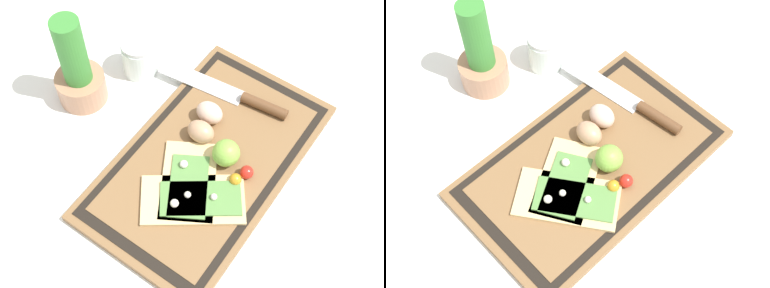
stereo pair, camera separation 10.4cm
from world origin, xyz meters
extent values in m
plane|color=white|center=(0.00, 0.00, 0.00)|extent=(6.00, 6.00, 0.00)
cube|color=brown|center=(0.00, 0.00, 0.01)|extent=(0.51, 0.30, 0.02)
cube|color=black|center=(0.00, 0.00, 0.02)|extent=(0.48, 0.28, 0.00)
cube|color=brown|center=(0.00, 0.00, 0.02)|extent=(0.44, 0.25, 0.00)
cube|color=#DBBC7F|center=(-0.09, -0.03, 0.02)|extent=(0.19, 0.22, 0.01)
cube|color=#568942|center=(-0.08, -0.04, 0.03)|extent=(0.15, 0.16, 0.00)
sphere|color=silver|center=(-0.12, -0.01, 0.04)|extent=(0.02, 0.02, 0.02)
sphere|color=silver|center=(-0.07, -0.06, 0.03)|extent=(0.01, 0.01, 0.01)
cube|color=#DBBC7F|center=(-0.06, 0.00, 0.02)|extent=(0.20, 0.17, 0.01)
cube|color=#568942|center=(-0.08, -0.01, 0.03)|extent=(0.15, 0.13, 0.00)
sphere|color=silver|center=(-0.05, 0.02, 0.04)|extent=(0.02, 0.02, 0.02)
sphere|color=silver|center=(-0.09, -0.02, 0.03)|extent=(0.01, 0.01, 0.01)
cube|color=silver|center=(0.15, 0.12, 0.02)|extent=(0.06, 0.20, 0.00)
cylinder|color=brown|center=(0.16, -0.03, 0.03)|extent=(0.03, 0.10, 0.02)
ellipsoid|color=tan|center=(0.03, 0.04, 0.04)|extent=(0.04, 0.06, 0.04)
ellipsoid|color=beige|center=(0.08, 0.05, 0.04)|extent=(0.04, 0.06, 0.04)
sphere|color=#7FB742|center=(0.02, -0.03, 0.05)|extent=(0.05, 0.05, 0.05)
sphere|color=red|center=(0.01, -0.08, 0.03)|extent=(0.03, 0.03, 0.03)
sphere|color=orange|center=(-0.01, -0.07, 0.03)|extent=(0.02, 0.02, 0.02)
cylinder|color=#AD7A5B|center=(-0.02, 0.31, 0.03)|extent=(0.10, 0.10, 0.06)
cylinder|color=#388433|center=(-0.02, 0.31, 0.13)|extent=(0.06, 0.06, 0.19)
cylinder|color=silver|center=(0.11, 0.26, 0.04)|extent=(0.07, 0.07, 0.08)
cylinder|color=#B73323|center=(0.11, 0.26, 0.02)|extent=(0.07, 0.07, 0.03)
cylinder|color=silver|center=(0.11, 0.26, 0.08)|extent=(0.07, 0.07, 0.01)
camera|label=1|loc=(-0.45, -0.28, 0.92)|focal=50.00mm
camera|label=2|loc=(-0.38, -0.36, 0.92)|focal=50.00mm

